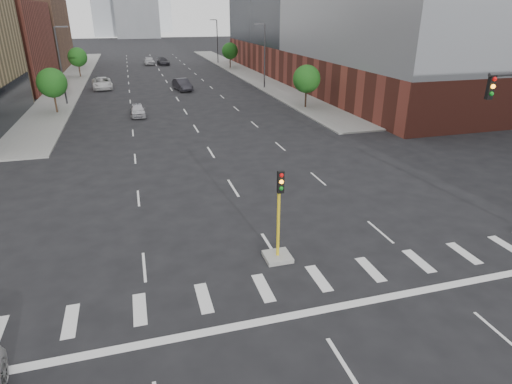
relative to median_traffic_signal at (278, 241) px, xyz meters
name	(u,v)px	position (x,y,z in m)	size (l,w,h in m)	color
sidewalk_left_far	(74,78)	(-15.00, 65.03, -0.90)	(5.00, 92.00, 0.15)	gray
sidewalk_right_far	(242,72)	(15.00, 65.03, -0.90)	(5.00, 92.00, 0.15)	gray
building_left_far_b	(10,34)	(-27.50, 83.03, 5.53)	(20.00, 24.00, 13.00)	brown
building_right_main	(351,9)	(29.50, 51.03, 10.03)	(24.00, 70.00, 22.00)	brown
median_traffic_signal	(278,241)	(0.00, 0.00, 0.00)	(1.20, 1.20, 4.40)	#999993
streetlight_right_a	(264,53)	(13.41, 46.03, 4.04)	(1.60, 0.22, 9.07)	#2D2D30
streetlight_right_b	(217,39)	(13.41, 81.03, 4.04)	(1.60, 0.22, 9.07)	#2D2D30
streetlight_left	(61,63)	(-13.41, 41.03, 4.04)	(1.60, 0.22, 9.07)	#2D2D30
tree_left_near	(52,83)	(-14.00, 36.03, 2.42)	(3.20, 3.20, 4.85)	#382619
tree_left_far	(77,57)	(-14.00, 66.03, 2.42)	(3.20, 3.20, 4.85)	#382619
tree_right_near	(307,79)	(14.00, 31.03, 2.42)	(3.20, 3.20, 4.85)	#382619
tree_right_far	(230,51)	(14.00, 71.03, 2.42)	(3.20, 3.20, 4.85)	#382619
car_near_left	(138,110)	(-5.27, 32.13, -0.30)	(1.60, 3.96, 1.35)	#B5B5BA
car_mid_right	(182,85)	(1.50, 47.55, -0.14)	(1.76, 5.05, 1.66)	#232228
car_far_left	(102,83)	(-9.77, 52.20, -0.15)	(2.74, 5.94, 1.65)	silver
car_deep_right	(163,62)	(1.50, 80.97, -0.24)	(2.05, 5.04, 1.46)	black
car_distant	(149,61)	(-1.41, 82.18, -0.11)	(2.03, 5.05, 1.72)	#A8A8AD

